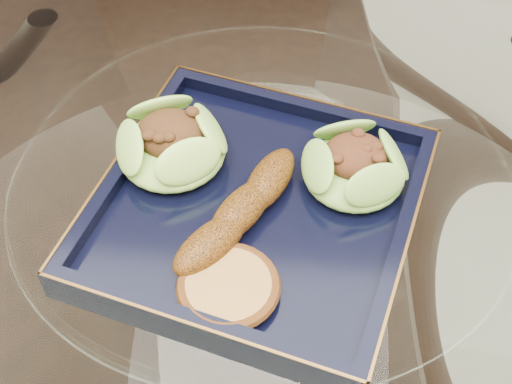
{
  "coord_description": "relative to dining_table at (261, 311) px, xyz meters",
  "views": [
    {
      "loc": [
        0.03,
        -0.39,
        1.27
      ],
      "look_at": [
        -0.01,
        -0.0,
        0.8
      ],
      "focal_mm": 50.0,
      "sensor_mm": 36.0,
      "label": 1
    }
  ],
  "objects": [
    {
      "name": "dining_table",
      "position": [
        0.0,
        0.0,
        0.0
      ],
      "size": [
        1.13,
        1.13,
        0.77
      ],
      "color": "white",
      "rests_on": "ground"
    },
    {
      "name": "dining_chair",
      "position": [
        -0.14,
        0.36,
        -0.01
      ],
      "size": [
        0.48,
        0.48,
        1.05
      ],
      "rotation": [
        0.0,
        0.0,
        0.06
      ],
      "color": "#311A10",
      "rests_on": "ground"
    },
    {
      "name": "navy_plate",
      "position": [
        -0.01,
        -0.0,
        0.17
      ],
      "size": [
        0.33,
        0.33,
        0.02
      ],
      "primitive_type": "cube",
      "rotation": [
        0.0,
        0.0,
        -0.27
      ],
      "color": "black",
      "rests_on": "dining_table"
    },
    {
      "name": "lettuce_wrap_left",
      "position": [
        -0.09,
        0.05,
        0.2
      ],
      "size": [
        0.1,
        0.1,
        0.04
      ],
      "primitive_type": "ellipsoid",
      "rotation": [
        0.0,
        0.0,
        0.06
      ],
      "color": "#74B133",
      "rests_on": "navy_plate"
    },
    {
      "name": "lettuce_wrap_right",
      "position": [
        0.08,
        0.03,
        0.2
      ],
      "size": [
        0.1,
        0.1,
        0.03
      ],
      "primitive_type": "ellipsoid",
      "rotation": [
        0.0,
        0.0,
        -0.06
      ],
      "color": "#5C8D29",
      "rests_on": "navy_plate"
    },
    {
      "name": "roasted_plantain",
      "position": [
        -0.02,
        -0.02,
        0.2
      ],
      "size": [
        0.11,
        0.15,
        0.03
      ],
      "primitive_type": "ellipsoid",
      "rotation": [
        0.0,
        0.0,
        1.04
      ],
      "color": "#69370B",
      "rests_on": "navy_plate"
    },
    {
      "name": "crumb_patty",
      "position": [
        -0.02,
        -0.09,
        0.19
      ],
      "size": [
        0.09,
        0.09,
        0.01
      ],
      "primitive_type": "cylinder",
      "rotation": [
        0.0,
        0.0,
        0.21
      ],
      "color": "#B5873C",
      "rests_on": "navy_plate"
    }
  ]
}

